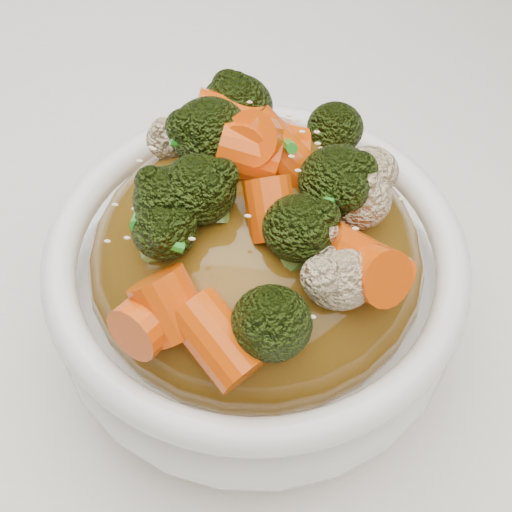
# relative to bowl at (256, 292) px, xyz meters

# --- Properties ---
(tablecloth) EXTENTS (1.20, 0.80, 0.04)m
(tablecloth) POSITION_rel_bowl_xyz_m (0.00, 0.00, -0.06)
(tablecloth) COLOR white
(tablecloth) RESTS_ON dining_table
(bowl) EXTENTS (0.25, 0.25, 0.08)m
(bowl) POSITION_rel_bowl_xyz_m (0.00, 0.00, 0.00)
(bowl) COLOR white
(bowl) RESTS_ON tablecloth
(sauce_base) EXTENTS (0.20, 0.20, 0.08)m
(sauce_base) POSITION_rel_bowl_xyz_m (0.00, 0.00, 0.03)
(sauce_base) COLOR brown
(sauce_base) RESTS_ON bowl
(carrots) EXTENTS (0.20, 0.20, 0.04)m
(carrots) POSITION_rel_bowl_xyz_m (0.00, 0.00, 0.08)
(carrots) COLOR #DE4C07
(carrots) RESTS_ON sauce_base
(broccoli) EXTENTS (0.20, 0.20, 0.04)m
(broccoli) POSITION_rel_bowl_xyz_m (0.00, 0.00, 0.08)
(broccoli) COLOR black
(broccoli) RESTS_ON sauce_base
(cauliflower) EXTENTS (0.20, 0.20, 0.03)m
(cauliflower) POSITION_rel_bowl_xyz_m (0.00, 0.00, 0.08)
(cauliflower) COLOR beige
(cauliflower) RESTS_ON sauce_base
(scallions) EXTENTS (0.15, 0.15, 0.02)m
(scallions) POSITION_rel_bowl_xyz_m (0.00, 0.00, 0.08)
(scallions) COLOR #22881F
(scallions) RESTS_ON sauce_base
(sesame_seeds) EXTENTS (0.18, 0.18, 0.01)m
(sesame_seeds) POSITION_rel_bowl_xyz_m (0.00, 0.00, 0.08)
(sesame_seeds) COLOR beige
(sesame_seeds) RESTS_ON sauce_base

